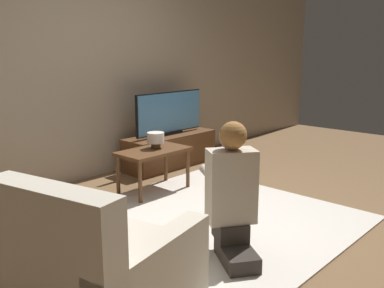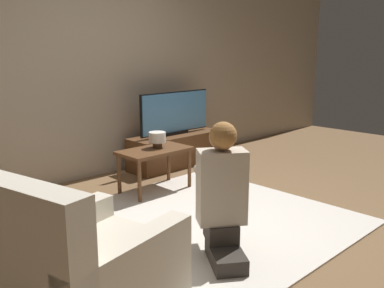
{
  "view_description": "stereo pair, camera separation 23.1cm",
  "coord_description": "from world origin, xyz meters",
  "px_view_note": "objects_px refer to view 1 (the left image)",
  "views": [
    {
      "loc": [
        -2.73,
        -2.29,
        1.48
      ],
      "look_at": [
        0.31,
        0.52,
        0.56
      ],
      "focal_mm": 40.0,
      "sensor_mm": 36.0,
      "label": 1
    },
    {
      "loc": [
        -2.57,
        -2.46,
        1.48
      ],
      "look_at": [
        0.31,
        0.52,
        0.56
      ],
      "focal_mm": 40.0,
      "sensor_mm": 36.0,
      "label": 2
    }
  ],
  "objects_px": {
    "tv": "(170,113)",
    "coffee_table": "(154,155)",
    "armchair": "(104,278)",
    "table_lamp": "(156,139)",
    "person_kneeling": "(232,190)"
  },
  "relations": [
    {
      "from": "armchair",
      "to": "table_lamp",
      "type": "xyz_separation_m",
      "value": [
        1.77,
        1.5,
        0.29
      ]
    },
    {
      "from": "armchair",
      "to": "table_lamp",
      "type": "height_order",
      "value": "armchair"
    },
    {
      "from": "coffee_table",
      "to": "person_kneeling",
      "type": "bearing_deg",
      "value": -111.86
    },
    {
      "from": "tv",
      "to": "armchair",
      "type": "relative_size",
      "value": 1.07
    },
    {
      "from": "armchair",
      "to": "person_kneeling",
      "type": "height_order",
      "value": "person_kneeling"
    },
    {
      "from": "tv",
      "to": "coffee_table",
      "type": "xyz_separation_m",
      "value": [
        -0.85,
        -0.62,
        -0.29
      ]
    },
    {
      "from": "person_kneeling",
      "to": "table_lamp",
      "type": "xyz_separation_m",
      "value": [
        0.66,
        1.51,
        0.06
      ]
    },
    {
      "from": "table_lamp",
      "to": "coffee_table",
      "type": "bearing_deg",
      "value": -153.48
    },
    {
      "from": "armchair",
      "to": "tv",
      "type": "bearing_deg",
      "value": -62.78
    },
    {
      "from": "person_kneeling",
      "to": "table_lamp",
      "type": "bearing_deg",
      "value": -78.92
    },
    {
      "from": "armchair",
      "to": "table_lamp",
      "type": "relative_size",
      "value": 5.71
    },
    {
      "from": "armchair",
      "to": "person_kneeling",
      "type": "bearing_deg",
      "value": -102.57
    },
    {
      "from": "coffee_table",
      "to": "armchair",
      "type": "distance_m",
      "value": 2.25
    },
    {
      "from": "coffee_table",
      "to": "table_lamp",
      "type": "relative_size",
      "value": 4.21
    },
    {
      "from": "coffee_table",
      "to": "person_kneeling",
      "type": "xyz_separation_m",
      "value": [
        -0.59,
        -1.48,
        0.1
      ]
    }
  ]
}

